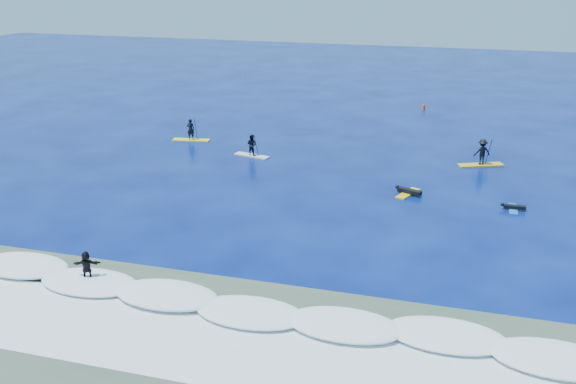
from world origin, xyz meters
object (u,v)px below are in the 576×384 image
(sup_paddler_left, at_px, (191,133))
(marker_buoy, at_px, (424,107))
(wave_surfer, at_px, (87,267))
(sup_paddler_center, at_px, (252,147))
(sup_paddler_right, at_px, (482,154))
(prone_paddler_far, at_px, (513,208))
(prone_paddler_near, at_px, (408,192))

(sup_paddler_left, bearing_deg, marker_buoy, 34.98)
(wave_surfer, bearing_deg, sup_paddler_center, 68.12)
(sup_paddler_right, height_order, prone_paddler_far, sup_paddler_right)
(sup_paddler_center, distance_m, wave_surfer, 21.30)
(sup_paddler_center, height_order, marker_buoy, sup_paddler_center)
(prone_paddler_near, distance_m, marker_buoy, 25.01)
(sup_paddler_center, height_order, wave_surfer, sup_paddler_center)
(sup_paddler_center, bearing_deg, sup_paddler_right, 21.27)
(sup_paddler_right, bearing_deg, sup_paddler_left, 155.86)
(sup_paddler_right, bearing_deg, wave_surfer, -149.39)
(sup_paddler_center, xyz_separation_m, prone_paddler_far, (18.67, -6.16, -0.60))
(prone_paddler_far, bearing_deg, sup_paddler_left, 69.46)
(sup_paddler_center, bearing_deg, prone_paddler_near, -9.60)
(sup_paddler_center, bearing_deg, prone_paddler_far, -5.15)
(prone_paddler_near, height_order, marker_buoy, marker_buoy)
(sup_paddler_right, xyz_separation_m, marker_buoy, (-5.55, 17.41, -0.59))
(sup_paddler_left, bearing_deg, sup_paddler_right, -10.24)
(sup_paddler_left, height_order, wave_surfer, sup_paddler_left)
(sup_paddler_right, xyz_separation_m, wave_surfer, (-17.39, -23.70, -0.06))
(wave_surfer, height_order, marker_buoy, wave_surfer)
(prone_paddler_far, bearing_deg, marker_buoy, 15.26)
(prone_paddler_far, xyz_separation_m, marker_buoy, (-7.45, 25.98, 0.17))
(sup_paddler_left, height_order, prone_paddler_far, sup_paddler_left)
(sup_paddler_center, xyz_separation_m, prone_paddler_near, (12.33, -5.16, -0.57))
(sup_paddler_left, bearing_deg, prone_paddler_far, -29.01)
(sup_paddler_center, xyz_separation_m, sup_paddler_right, (16.77, 2.41, 0.16))
(sup_paddler_right, height_order, marker_buoy, sup_paddler_right)
(wave_surfer, bearing_deg, prone_paddler_far, 17.91)
(sup_paddler_left, relative_size, prone_paddler_near, 1.33)
(prone_paddler_near, xyz_separation_m, prone_paddler_far, (6.33, -1.00, -0.03))
(sup_paddler_center, height_order, prone_paddler_near, sup_paddler_center)
(sup_paddler_left, distance_m, sup_paddler_center, 6.88)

